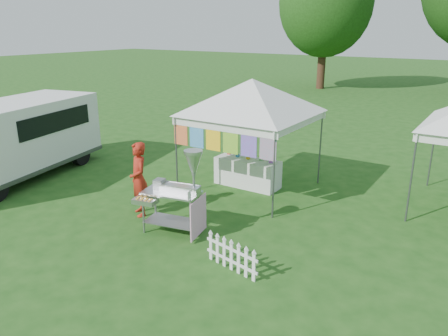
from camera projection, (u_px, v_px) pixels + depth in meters
The scene contains 8 objects.
ground at pixel (168, 236), 9.32m from camera, with size 120.00×120.00×0.00m, color #1C4C15.
canopy_main at pixel (252, 79), 11.18m from camera, with size 4.24×4.24×3.45m.
tree_left at pixel (326, 2), 29.74m from camera, with size 6.40×6.40×9.53m.
donut_cart at pixel (179, 185), 9.10m from camera, with size 1.38×1.17×1.89m.
vendor at pixel (139, 179), 10.16m from camera, with size 0.64×0.42×1.77m, color #AA2315.
cargo_van at pixel (17, 137), 12.73m from camera, with size 3.23×5.66×2.21m.
picket_fence at pixel (231, 256), 7.95m from camera, with size 1.24×0.27×0.56m.
display_table at pixel (248, 172), 12.18m from camera, with size 1.80×0.70×0.78m, color white.
Camera 1 is at (5.61, -6.38, 4.27)m, focal length 35.00 mm.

